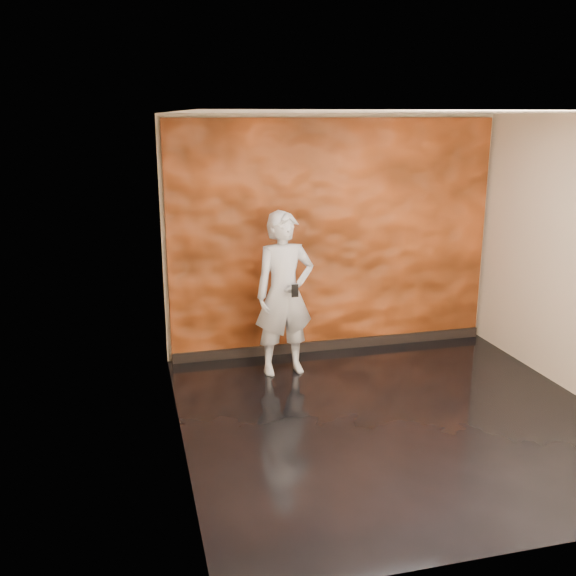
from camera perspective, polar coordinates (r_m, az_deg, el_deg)
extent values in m
cube|color=black|center=(6.29, 9.54, -11.35)|extent=(4.00, 4.00, 0.01)
cube|color=beige|center=(7.64, 4.01, 4.66)|extent=(4.00, 0.02, 2.80)
cube|color=beige|center=(4.15, 21.48, -5.30)|extent=(4.00, 0.02, 2.80)
cube|color=beige|center=(5.32, -9.90, -0.09)|extent=(0.02, 4.00, 2.80)
cube|color=white|center=(5.65, 10.81, 15.09)|extent=(4.00, 4.00, 0.01)
cube|color=#C5531F|center=(7.60, 4.10, 4.46)|extent=(3.90, 0.06, 2.75)
cube|color=black|center=(7.91, 4.01, -5.03)|extent=(3.90, 0.04, 0.12)
imported|color=#ABB1BC|center=(6.96, -0.33, -0.52)|extent=(0.68, 0.47, 1.81)
cube|color=black|center=(6.69, 0.62, -0.24)|extent=(0.07, 0.02, 0.14)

